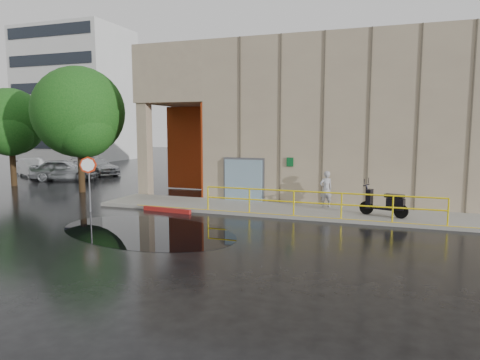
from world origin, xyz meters
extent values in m
plane|color=black|center=(0.00, 0.00, 0.00)|extent=(120.00, 120.00, 0.00)
cube|color=gray|center=(4.00, 4.50, 0.07)|extent=(20.00, 3.00, 0.15)
cube|color=gray|center=(6.00, 11.00, 4.00)|extent=(16.00, 10.00, 8.00)
cube|color=gray|center=(-4.00, 11.00, 6.50)|extent=(4.00, 10.00, 3.00)
cube|color=gray|center=(-5.60, 6.40, 2.50)|extent=(0.60, 0.60, 5.00)
cube|color=#95290D|center=(-4.00, 9.50, 2.50)|extent=(3.80, 0.15, 4.90)
cube|color=#95290D|center=(-2.05, 7.75, 2.50)|extent=(0.10, 3.50, 4.90)
cube|color=#819FB0|center=(0.20, 5.88, 1.15)|extent=(1.90, 0.10, 2.00)
cube|color=#5D5E62|center=(0.20, 5.96, 1.15)|extent=(2.10, 0.06, 2.20)
cube|color=#0B5022|center=(2.50, 5.94, 2.10)|extent=(0.32, 0.04, 0.42)
cylinder|color=yellow|center=(4.25, 3.15, 1.15)|extent=(9.50, 0.06, 0.06)
cylinder|color=yellow|center=(4.25, 3.15, 0.70)|extent=(9.50, 0.06, 0.06)
cube|color=silver|center=(-28.00, 28.00, 7.50)|extent=(12.00, 8.00, 15.00)
imported|color=#9C9CA0|center=(4.28, 5.35, 0.97)|extent=(0.72, 0.66, 1.64)
cylinder|color=black|center=(6.09, 4.32, 0.43)|extent=(0.56, 0.26, 0.55)
cylinder|color=black|center=(7.42, 3.92, 0.43)|extent=(0.56, 0.26, 0.55)
cylinder|color=#5D5E62|center=(-5.51, 1.65, 1.07)|extent=(0.07, 0.07, 2.13)
cylinder|color=#B2280C|center=(-5.51, 1.62, 2.09)|extent=(0.64, 0.44, 0.74)
cylinder|color=white|center=(-5.51, 1.59, 2.09)|extent=(0.49, 0.33, 0.58)
cube|color=#A01C18|center=(-2.29, 2.72, 0.09)|extent=(2.41, 0.42, 0.18)
cube|color=black|center=(-1.25, -0.66, 0.00)|extent=(8.06, 6.01, 0.01)
imported|color=silver|center=(-14.84, 10.57, 0.76)|extent=(4.80, 3.49, 1.52)
imported|color=silver|center=(-18.62, 11.67, 0.70)|extent=(4.41, 3.36, 1.39)
imported|color=#B7BABE|center=(-15.00, 14.30, 0.67)|extent=(4.99, 3.21, 1.34)
cylinder|color=black|center=(-9.85, 6.40, 1.52)|extent=(0.36, 0.36, 3.05)
sphere|color=#1D5019|center=(-9.85, 6.40, 4.59)|extent=(5.13, 5.13, 5.13)
sphere|color=#1D5019|center=(-9.25, 6.04, 3.82)|extent=(3.59, 3.59, 3.59)
cylinder|color=black|center=(-15.77, 7.15, 1.40)|extent=(0.36, 0.36, 2.81)
sphere|color=#26561D|center=(-15.77, 7.15, 4.07)|extent=(4.22, 4.22, 4.22)
sphere|color=#26561D|center=(-15.21, 6.55, 3.44)|extent=(2.95, 2.95, 2.95)
camera|label=1|loc=(6.87, -13.76, 3.69)|focal=32.00mm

